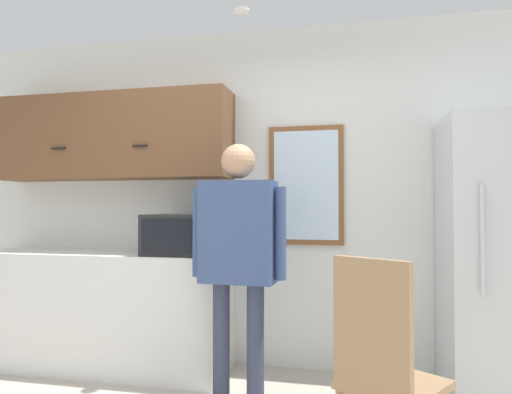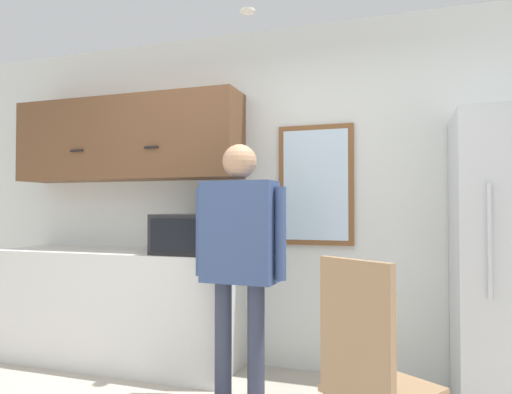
# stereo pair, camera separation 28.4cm
# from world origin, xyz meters

# --- Properties ---
(back_wall) EXTENTS (6.00, 0.06, 2.70)m
(back_wall) POSITION_xyz_m (0.00, 1.81, 1.35)
(back_wall) COLOR silver
(back_wall) RESTS_ON ground_plane
(counter) EXTENTS (2.02, 0.60, 0.91)m
(counter) POSITION_xyz_m (-1.19, 1.48, 0.45)
(counter) COLOR silver
(counter) RESTS_ON ground_plane
(upper_cabinets) EXTENTS (2.02, 0.38, 0.69)m
(upper_cabinets) POSITION_xyz_m (-1.19, 1.60, 1.84)
(upper_cabinets) COLOR brown
(microwave) EXTENTS (0.54, 0.43, 0.30)m
(microwave) POSITION_xyz_m (-0.49, 1.43, 1.06)
(microwave) COLOR #232326
(microwave) RESTS_ON counter
(person) EXTENTS (0.62, 0.25, 1.67)m
(person) POSITION_xyz_m (0.04, 1.02, 1.02)
(person) COLOR #33384C
(person) RESTS_ON ground_plane
(chair) EXTENTS (0.58, 0.58, 1.03)m
(chair) POSITION_xyz_m (0.89, 0.41, 0.54)
(chair) COLOR #997551
(chair) RESTS_ON ground_plane
(window) EXTENTS (0.58, 0.05, 0.93)m
(window) POSITION_xyz_m (0.39, 1.77, 1.44)
(window) COLOR brown
(ceiling_light) EXTENTS (0.11, 0.11, 0.01)m
(ceiling_light) POSITION_xyz_m (-0.02, 1.35, 2.68)
(ceiling_light) COLOR white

